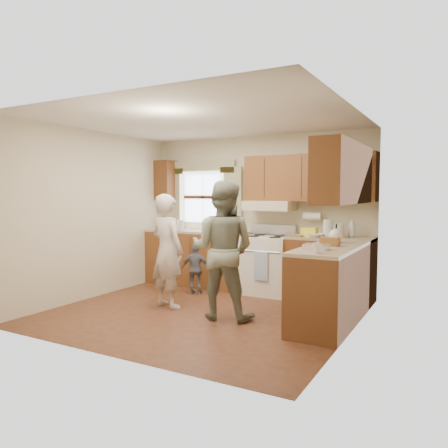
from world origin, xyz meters
The scene contains 6 objects.
room centered at (0.00, 0.00, 1.25)m, with size 3.80×3.80×3.80m.
kitchen_fixtures centered at (0.61, 1.08, 0.84)m, with size 3.80×2.25×2.15m.
stove centered at (0.30, 1.44, 0.47)m, with size 0.76×0.67×1.07m.
woman_left centered at (-0.57, 0.00, 0.78)m, with size 0.57×0.37×1.56m, color beige.
woman_right centered at (0.34, -0.07, 0.86)m, with size 0.84×0.65×1.73m, color #294031.
child centered at (-0.65, 0.85, 0.40)m, with size 0.46×0.19×0.79m, color slate.
Camera 1 is at (2.98, -4.81, 1.58)m, focal length 35.00 mm.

